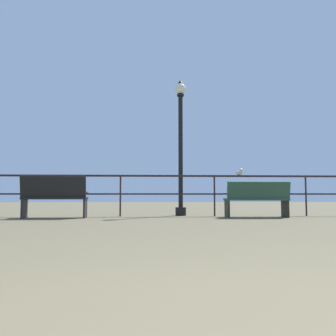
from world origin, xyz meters
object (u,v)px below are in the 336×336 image
bench_near_left (54,195)px  bench_near_right (257,198)px  lamppost_center (181,141)px  seagull_on_rail (240,172)px

bench_near_left → bench_near_right: bench_near_left is taller
bench_near_left → lamppost_center: 3.57m
bench_near_left → lamppost_center: bearing=17.1°
lamppost_center → bench_near_left: bearing=-162.9°
bench_near_left → lamppost_center: size_ratio=0.41×
lamppost_center → seagull_on_rail: lamppost_center is taller
bench_near_left → bench_near_right: 4.91m
bench_near_left → bench_near_right: size_ratio=0.99×
bench_near_left → seagull_on_rail: 4.73m
bench_near_left → lamppost_center: (3.11, 0.95, 1.46)m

